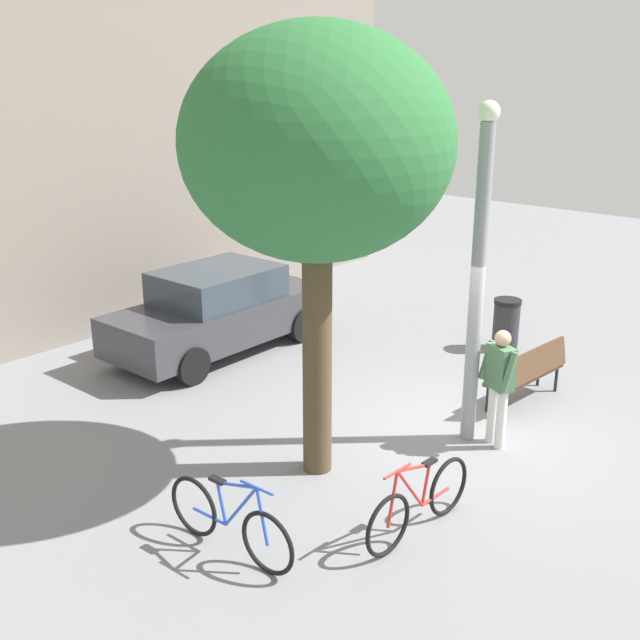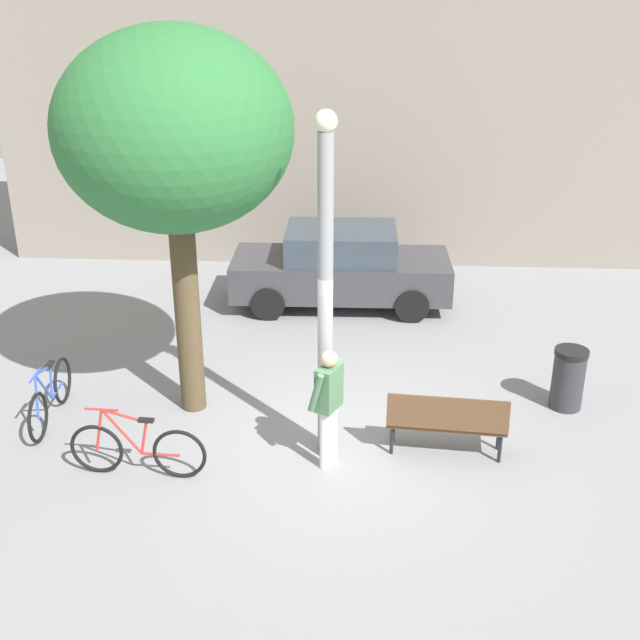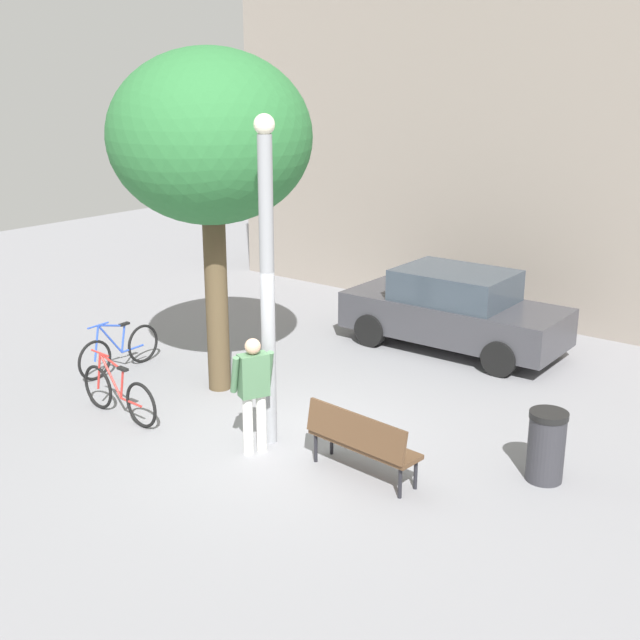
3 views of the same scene
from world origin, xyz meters
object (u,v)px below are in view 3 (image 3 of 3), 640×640
at_px(lamppost, 267,278).
at_px(bicycle_red, 119,394).
at_px(park_bench, 360,439).
at_px(trash_bin, 546,446).
at_px(plaza_tree, 210,140).
at_px(parked_car_charcoal, 454,310).
at_px(person_by_lamppost, 254,388).
at_px(bicycle_blue, 119,350).

relative_size(lamppost, bicycle_red, 2.53).
xyz_separation_m(park_bench, trash_bin, (1.93, 1.41, -0.07)).
height_order(plaza_tree, parked_car_charcoal, plaza_tree).
bearing_deg(trash_bin, parked_car_charcoal, 132.02).
xyz_separation_m(person_by_lamppost, bicycle_blue, (-4.08, 0.91, -0.58)).
xyz_separation_m(lamppost, trash_bin, (3.56, 1.33, -1.94)).
bearing_deg(parked_car_charcoal, person_by_lamppost, -89.84).
distance_m(park_bench, bicycle_blue, 5.69).
bearing_deg(lamppost, parked_car_charcoal, 89.47).
bearing_deg(trash_bin, bicycle_blue, -173.93).
bearing_deg(park_bench, trash_bin, 36.26).
distance_m(lamppost, trash_bin, 4.27).
height_order(lamppost, bicycle_blue, lamppost).
bearing_deg(parked_car_charcoal, bicycle_blue, -130.80).
relative_size(person_by_lamppost, park_bench, 1.02).
distance_m(lamppost, parked_car_charcoal, 5.48).
bearing_deg(plaza_tree, lamppost, -26.75).
xyz_separation_m(person_by_lamppost, bicycle_red, (-2.45, -0.39, -0.58)).
bearing_deg(bicycle_blue, lamppost, -7.41).
height_order(plaza_tree, trash_bin, plaza_tree).
distance_m(bicycle_blue, bicycle_red, 2.09).
relative_size(park_bench, bicycle_blue, 0.90).
xyz_separation_m(plaza_tree, bicycle_blue, (-1.98, -0.50, -3.71)).
bearing_deg(person_by_lamppost, parked_car_charcoal, 90.16).
height_order(park_bench, trash_bin, trash_bin).
height_order(bicycle_blue, parked_car_charcoal, parked_car_charcoal).
distance_m(person_by_lamppost, bicycle_blue, 4.22).
height_order(park_bench, parked_car_charcoal, parked_car_charcoal).
xyz_separation_m(park_bench, plaza_tree, (-3.67, 1.11, 3.55)).
bearing_deg(park_bench, bicycle_blue, 173.85).
bearing_deg(person_by_lamppost, plaza_tree, 145.95).
distance_m(park_bench, trash_bin, 2.39).
bearing_deg(bicycle_blue, plaza_tree, 14.21).
relative_size(lamppost, trash_bin, 4.81).
height_order(lamppost, person_by_lamppost, lamppost).
xyz_separation_m(plaza_tree, trash_bin, (5.60, 0.30, -3.62)).
bearing_deg(bicycle_red, parked_car_charcoal, 67.95).
relative_size(bicycle_red, trash_bin, 1.90).
relative_size(plaza_tree, trash_bin, 5.75).
relative_size(park_bench, plaza_tree, 0.30).
relative_size(lamppost, bicycle_blue, 2.53).
height_order(person_by_lamppost, parked_car_charcoal, person_by_lamppost).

